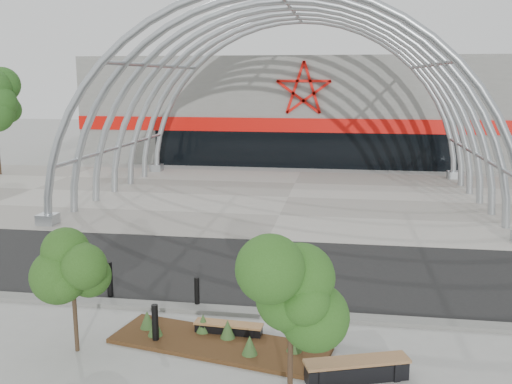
{
  "coord_description": "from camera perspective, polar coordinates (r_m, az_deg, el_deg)",
  "views": [
    {
      "loc": [
        2.93,
        -14.87,
        6.44
      ],
      "look_at": [
        0.0,
        4.0,
        2.6
      ],
      "focal_mm": 40.0,
      "sensor_mm": 36.0,
      "label": 1
    }
  ],
  "objects": [
    {
      "name": "ground",
      "position": [
        16.47,
        -2.18,
        -11.66
      ],
      "size": [
        140.0,
        140.0,
        0.0
      ],
      "primitive_type": "plane",
      "color": "#9A9A95",
      "rests_on": "ground"
    },
    {
      "name": "street_tree_1",
      "position": [
        11.15,
        3.54,
        -10.11
      ],
      "size": [
        1.39,
        1.39,
        3.29
      ],
      "color": "#322215",
      "rests_on": "ground"
    },
    {
      "name": "kerb",
      "position": [
        16.22,
        -2.35,
        -11.8
      ],
      "size": [
        60.0,
        0.5,
        0.12
      ],
      "primitive_type": "cube",
      "color": "slate",
      "rests_on": "ground"
    },
    {
      "name": "vault_canopy",
      "position": [
        31.18,
        3.24,
        -0.54
      ],
      "size": [
        20.8,
        15.8,
        20.36
      ],
      "color": "#A4AAAE",
      "rests_on": "ground"
    },
    {
      "name": "bollard_3",
      "position": [
        15.91,
        5.27,
        -10.68
      ],
      "size": [
        0.15,
        0.15,
        0.96
      ],
      "primitive_type": "cylinder",
      "color": "black",
      "rests_on": "ground"
    },
    {
      "name": "bollard_4",
      "position": [
        14.41,
        7.64,
        -13.1
      ],
      "size": [
        0.16,
        0.16,
        0.99
      ],
      "primitive_type": "cylinder",
      "color": "black",
      "rests_on": "ground"
    },
    {
      "name": "road",
      "position": [
        19.68,
        -0.23,
        -7.7
      ],
      "size": [
        140.0,
        7.0,
        0.02
      ],
      "primitive_type": "cube",
      "color": "black",
      "rests_on": "ground"
    },
    {
      "name": "arena_building",
      "position": [
        48.47,
        5.41,
        8.41
      ],
      "size": [
        34.0,
        15.24,
        8.0
      ],
      "color": "slate",
      "rests_on": "ground"
    },
    {
      "name": "street_tree_0",
      "position": [
        14.0,
        -17.98,
        -6.34
      ],
      "size": [
        1.41,
        1.41,
        3.22
      ],
      "color": "#322518",
      "rests_on": "ground"
    },
    {
      "name": "bench_0",
      "position": [
        14.83,
        -2.76,
        -13.61
      ],
      "size": [
        1.76,
        0.49,
        0.37
      ],
      "color": "black",
      "rests_on": "ground"
    },
    {
      "name": "bollard_0",
      "position": [
        17.69,
        -14.42,
        -8.47
      ],
      "size": [
        0.17,
        0.17,
        1.09
      ],
      "primitive_type": "cylinder",
      "color": "black",
      "rests_on": "ground"
    },
    {
      "name": "forecourt",
      "position": [
        31.18,
        3.24,
        -0.54
      ],
      "size": [
        60.0,
        17.0,
        0.04
      ],
      "primitive_type": "cube",
      "color": "gray",
      "rests_on": "ground"
    },
    {
      "name": "planting_bed",
      "position": [
        14.44,
        -3.96,
        -14.55
      ],
      "size": [
        5.58,
        2.7,
        0.57
      ],
      "color": "#382411",
      "rests_on": "ground"
    },
    {
      "name": "bollard_1",
      "position": [
        16.5,
        -5.93,
        -9.98
      ],
      "size": [
        0.14,
        0.14,
        0.9
      ],
      "primitive_type": "cylinder",
      "color": "black",
      "rests_on": "ground"
    },
    {
      "name": "bollard_2",
      "position": [
        14.54,
        -10.05,
        -12.9
      ],
      "size": [
        0.16,
        0.16,
        1.01
      ],
      "primitive_type": "cylinder",
      "color": "black",
      "rests_on": "ground"
    },
    {
      "name": "bench_1",
      "position": [
        13.08,
        10.03,
        -17.14
      ],
      "size": [
        2.34,
        1.22,
        0.48
      ],
      "color": "black",
      "rests_on": "ground"
    }
  ]
}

